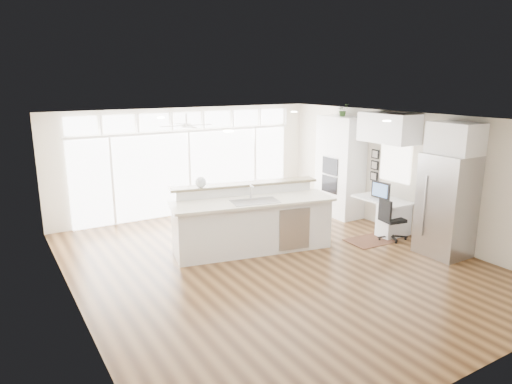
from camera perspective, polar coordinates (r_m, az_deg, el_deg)
floor at (r=8.73m, az=2.23°, el=-8.90°), size 7.00×8.00×0.02m
ceiling at (r=8.08m, az=2.41°, el=9.12°), size 7.00×8.00×0.02m
wall_back at (r=11.77m, az=-8.53°, el=3.84°), size 7.00×0.04×2.70m
wall_front at (r=5.59m, az=25.86°, el=-8.73°), size 7.00×0.04×2.70m
wall_left at (r=7.07m, az=-22.13°, el=-3.78°), size 0.04×8.00×2.70m
wall_right at (r=10.60m, az=18.30°, el=2.18°), size 0.04×8.00×2.70m
glass_wall at (r=11.77m, az=-8.36°, el=2.36°), size 5.80×0.06×2.08m
transom_row at (r=11.58m, az=-8.59°, el=8.82°), size 5.90×0.06×0.40m
desk_window at (r=10.73m, az=17.03°, el=3.50°), size 0.04×0.85×0.85m
ceiling_fan at (r=10.33m, az=-8.70°, el=8.78°), size 1.16×1.16×0.32m
recessed_lights at (r=8.25m, az=1.63°, el=9.08°), size 3.40×3.00×0.02m
oven_cabinet at (r=11.62m, az=10.48°, el=3.13°), size 0.64×1.20×2.50m
desk_nook at (r=10.75m, az=15.42°, el=-2.79°), size 0.72×1.30×0.76m
upper_cabinets at (r=10.41m, az=16.27°, el=7.70°), size 0.64×1.30×0.64m
refrigerator at (r=9.57m, az=22.71°, el=-1.56°), size 0.76×0.90×2.00m
fridge_cabinet at (r=9.38m, az=23.67°, el=6.18°), size 0.64×0.90×0.60m
framed_photos at (r=11.17m, az=14.62°, el=3.26°), size 0.06×0.22×0.80m
kitchen_island at (r=9.13m, az=-0.40°, el=-3.48°), size 3.43×1.86×1.29m
rug at (r=10.14m, az=14.03°, el=-5.93°), size 0.98×0.73×0.01m
office_chair at (r=10.26m, az=16.69°, el=-3.28°), size 0.53×0.50×0.89m
fishbowl at (r=9.05m, az=-6.93°, el=1.23°), size 0.26×0.26×0.22m
monitor at (r=10.55m, az=15.32°, el=0.23°), size 0.10×0.51×0.42m
keyboard at (r=10.47m, az=14.61°, el=-0.97°), size 0.12×0.30×0.01m
potted_plant at (r=11.45m, az=10.78°, el=9.86°), size 0.30×0.33×0.23m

